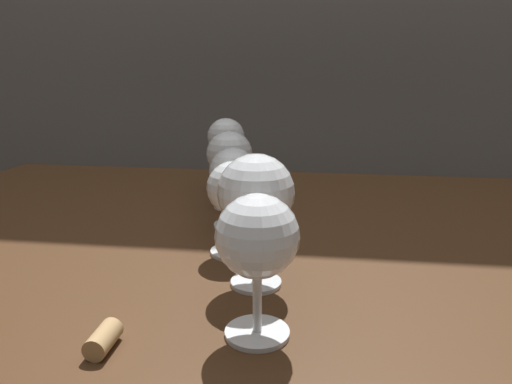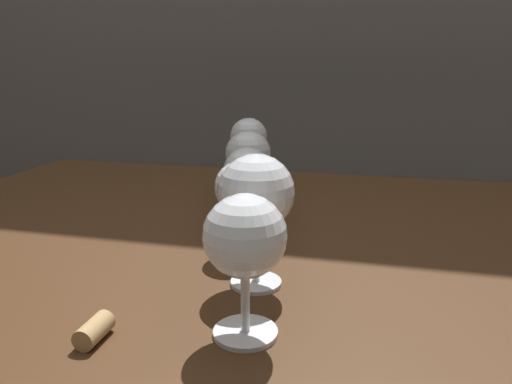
{
  "view_description": "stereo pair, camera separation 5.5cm",
  "coord_description": "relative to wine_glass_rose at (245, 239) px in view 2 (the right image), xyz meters",
  "views": [
    {
      "loc": [
        0.12,
        -0.72,
        0.99
      ],
      "look_at": [
        0.04,
        -0.19,
        0.84
      ],
      "focal_mm": 34.06,
      "sensor_mm": 36.0,
      "label": 1
    },
    {
      "loc": [
        0.17,
        -0.71,
        0.99
      ],
      "look_at": [
        0.04,
        -0.19,
        0.84
      ],
      "focal_mm": 34.06,
      "sensor_mm": 36.0,
      "label": 2
    }
  ],
  "objects": [
    {
      "name": "wine_glass_rose",
      "position": [
        0.0,
        0.0,
        0.0
      ],
      "size": [
        0.08,
        0.08,
        0.14
      ],
      "color": "white",
      "rests_on": "dining_table"
    },
    {
      "name": "wine_glass_cabernet",
      "position": [
        -0.14,
        0.54,
        0.01
      ],
      "size": [
        0.08,
        0.08,
        0.15
      ],
      "color": "white",
      "rests_on": "dining_table"
    },
    {
      "name": "wine_glass_merlot",
      "position": [
        -0.06,
        0.2,
        -0.01
      ],
      "size": [
        0.07,
        0.07,
        0.13
      ],
      "color": "white",
      "rests_on": "dining_table"
    },
    {
      "name": "dining_table",
      "position": [
        -0.06,
        0.3,
        -0.19
      ],
      "size": [
        1.31,
        0.85,
        0.73
      ],
      "color": "#472B16",
      "rests_on": "ground_plane"
    },
    {
      "name": "cork",
      "position": [
        -0.14,
        -0.04,
        -0.09
      ],
      "size": [
        0.02,
        0.04,
        0.02
      ],
      "primitive_type": "cylinder",
      "rotation": [
        1.57,
        0.0,
        0.0
      ],
      "color": "tan",
      "rests_on": "dining_table"
    },
    {
      "name": "wine_glass_chardonnay",
      "position": [
        -0.11,
        0.42,
        -0.0
      ],
      "size": [
        0.08,
        0.08,
        0.14
      ],
      "color": "white",
      "rests_on": "dining_table"
    },
    {
      "name": "wine_glass_amber",
      "position": [
        -0.08,
        0.31,
        -0.01
      ],
      "size": [
        0.08,
        0.08,
        0.13
      ],
      "color": "white",
      "rests_on": "dining_table"
    },
    {
      "name": "wine_glass_pinot",
      "position": [
        -0.02,
        0.11,
        0.01
      ],
      "size": [
        0.09,
        0.09,
        0.16
      ],
      "color": "white",
      "rests_on": "dining_table"
    }
  ]
}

